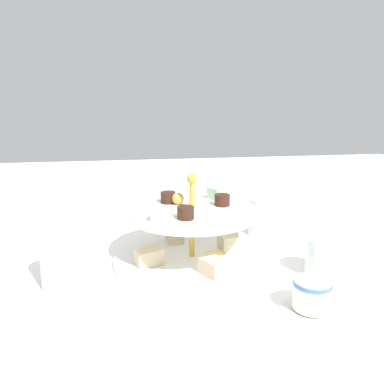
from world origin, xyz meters
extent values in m
plane|color=white|center=(0.00, 0.00, 0.00)|extent=(2.40, 2.40, 0.00)
cylinder|color=white|center=(0.00, 0.00, 0.01)|extent=(0.31, 0.31, 0.01)
cylinder|color=white|center=(0.00, 0.00, 0.10)|extent=(0.25, 0.25, 0.01)
cylinder|color=gold|center=(0.00, 0.00, 0.08)|extent=(0.01, 0.01, 0.17)
sphere|color=gold|center=(0.00, 0.00, 0.17)|extent=(0.02, 0.02, 0.02)
cube|color=beige|center=(-0.03, 0.08, 0.03)|extent=(0.04, 0.05, 0.03)
cube|color=beige|center=(-0.08, -0.03, 0.03)|extent=(0.06, 0.05, 0.03)
cube|color=beige|center=(0.03, -0.08, 0.03)|extent=(0.05, 0.06, 0.03)
cube|color=beige|center=(0.08, 0.03, 0.03)|extent=(0.05, 0.04, 0.03)
cylinder|color=#E5C660|center=(0.04, -0.03, 0.02)|extent=(0.04, 0.04, 0.01)
cylinder|color=#381E14|center=(-0.04, 0.05, 0.12)|extent=(0.03, 0.03, 0.02)
cylinder|color=#381E14|center=(-0.02, -0.06, 0.12)|extent=(0.03, 0.03, 0.02)
cylinder|color=#381E14|center=(0.06, 0.01, 0.12)|extent=(0.03, 0.03, 0.02)
cube|color=#B2E5BC|center=(0.06, 0.06, 0.12)|extent=(0.04, 0.04, 0.02)
cube|color=#B2E5BC|center=(-0.06, -0.06, 0.12)|extent=(0.04, 0.04, 0.02)
sphere|color=gold|center=(-0.02, 0.03, 0.12)|extent=(0.02, 0.02, 0.02)
cylinder|color=silver|center=(-0.23, -0.07, 0.06)|extent=(0.07, 0.07, 0.12)
cylinder|color=silver|center=(0.23, -0.09, 0.03)|extent=(0.06, 0.06, 0.07)
cylinder|color=white|center=(0.15, -0.21, 0.00)|extent=(0.09, 0.09, 0.01)
cylinder|color=white|center=(0.15, -0.21, 0.03)|extent=(0.06, 0.06, 0.04)
cylinder|color=#4772B2|center=(0.15, -0.21, 0.05)|extent=(0.06, 0.06, 0.01)
cube|color=silver|center=(-0.13, 0.26, 0.00)|extent=(0.16, 0.08, 0.00)
cube|color=silver|center=(-0.05, -0.29, 0.00)|extent=(0.17, 0.06, 0.00)
cylinder|color=silver|center=(0.18, 0.12, 0.04)|extent=(0.06, 0.06, 0.08)
camera|label=1|loc=(-0.10, -0.70, 0.32)|focal=36.57mm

